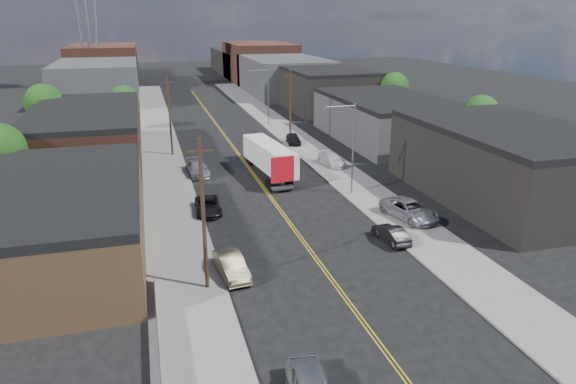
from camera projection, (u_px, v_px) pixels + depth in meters
ground at (220, 128)px, 80.96m from camera, size 260.00×260.00×0.00m
centerline at (236, 151)px, 67.30m from camera, size 0.32×120.00×0.01m
sidewalk_left at (162, 156)px, 64.85m from camera, size 5.00×140.00×0.15m
sidewalk_right at (305, 146)px, 69.70m from camera, size 5.00×140.00×0.15m
warehouse_tan at (56, 220)px, 37.20m from camera, size 12.00×22.00×5.60m
warehouse_brown at (87, 136)px, 60.72m from camera, size 12.00×26.00×6.60m
industrial_right_a at (509, 162)px, 48.99m from camera, size 14.00×22.00×7.10m
industrial_right_b at (387, 118)px, 72.83m from camera, size 14.00×24.00×6.10m
industrial_right_c at (326, 89)px, 96.27m from camera, size 14.00×22.00×7.60m
skyline_left_a at (98, 81)px, 106.44m from camera, size 16.00×30.00×8.00m
skyline_right_a at (284, 76)px, 116.64m from camera, size 16.00×30.00×8.00m
skyline_left_b at (104, 66)px, 128.88m from camera, size 16.00×26.00×10.00m
skyline_right_b at (259, 62)px, 139.09m from camera, size 16.00×26.00×10.00m
skyline_left_c at (109, 65)px, 147.59m from camera, size 16.00×40.00×7.00m
skyline_right_c at (245, 62)px, 157.79m from camera, size 16.00×40.00×7.00m
streetlight_near at (350, 142)px, 49.29m from camera, size 3.39×0.25×9.00m
streetlight_far at (266, 93)px, 81.17m from camera, size 3.39×0.25×9.00m
utility_pole_left_near at (203, 215)px, 31.66m from camera, size 1.60×0.26×10.00m
utility_pole_left_far at (170, 115)px, 63.54m from camera, size 1.60×0.26×10.00m
utility_pole_right at (290, 106)px, 70.46m from camera, size 1.60×0.26×10.00m
chainlink_fence at (159, 347)px, 26.35m from camera, size 0.05×16.00×1.22m
tree_left_near at (0, 153)px, 45.85m from camera, size 4.85×4.76×7.91m
tree_left_mid at (45, 105)px, 68.52m from camera, size 5.10×5.04×8.37m
tree_left_far at (125, 101)px, 77.74m from camera, size 4.35×4.20×6.97m
tree_right_near at (481, 115)px, 65.19m from camera, size 4.60×4.48×7.44m
tree_right_far at (395, 88)px, 86.95m from camera, size 4.85×4.76×7.91m
semi_truck at (266, 155)px, 57.17m from camera, size 3.66×14.45×3.72m
car_left_b at (231, 266)px, 34.78m from camera, size 2.10×4.68×1.49m
car_left_c at (208, 206)px, 46.01m from camera, size 2.42×4.85×1.32m
car_left_d at (197, 168)px, 57.10m from camera, size 2.43×5.35×1.52m
car_right_oncoming at (391, 234)px, 40.08m from camera, size 1.69×4.08×1.31m
car_right_lot_a at (409, 210)px, 44.28m from camera, size 3.88×6.18×1.59m
car_right_lot_b at (332, 160)px, 60.21m from camera, size 2.47×4.82×1.34m
car_right_lot_c at (293, 139)px, 70.43m from camera, size 2.21×4.36×1.42m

